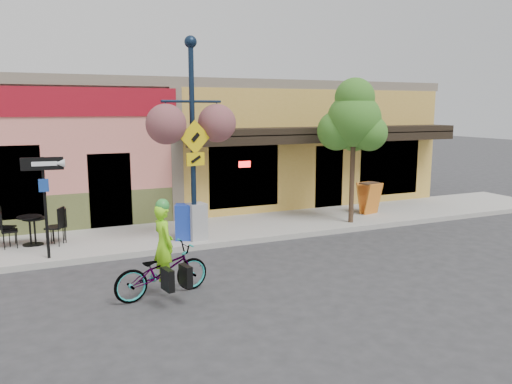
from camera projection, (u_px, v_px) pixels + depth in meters
ground at (252, 250)px, 12.76m from camera, size 90.00×90.00×0.00m
sidewalk at (225, 230)px, 14.55m from camera, size 24.00×3.00×0.15m
curb at (244, 242)px, 13.24m from camera, size 24.00×0.12×0.15m
building at (175, 143)px, 19.15m from camera, size 18.20×8.20×4.50m
bicycle at (162, 271)px, 9.56m from camera, size 1.99×1.01×1.00m
cyclist_rider at (164, 257)px, 9.53m from camera, size 0.47×0.62×1.54m
lamp_post at (193, 141)px, 12.62m from camera, size 1.76×0.97×5.20m
one_way_sign at (46, 208)px, 11.35m from camera, size 0.92×0.29×2.35m
cafe_set_left at (30, 226)px, 12.56m from camera, size 1.82×1.39×0.98m
cafe_set_right at (35, 227)px, 12.59m from camera, size 1.56×0.84×0.91m
newspaper_box_blue at (184, 222)px, 13.10m from camera, size 0.54×0.51×0.94m
newspaper_box_grey at (197, 221)px, 13.11m from camera, size 0.52×0.48×0.97m
street_tree at (353, 151)px, 14.81m from camera, size 2.21×2.21×4.36m
sandwich_board at (374, 199)px, 16.18m from camera, size 0.70×0.57×1.04m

